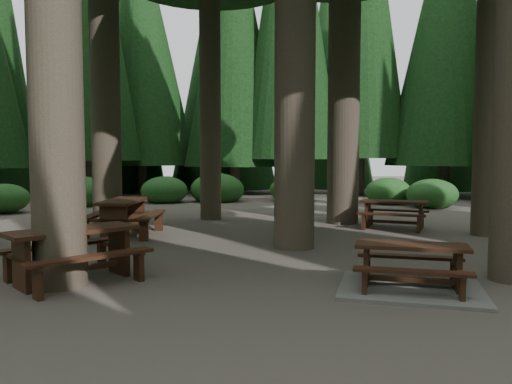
{
  "coord_description": "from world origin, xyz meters",
  "views": [
    {
      "loc": [
        0.25,
        -10.17,
        1.89
      ],
      "look_at": [
        -0.02,
        1.2,
        1.1
      ],
      "focal_mm": 35.0,
      "sensor_mm": 36.0,
      "label": 1
    }
  ],
  "objects_px": {
    "picnic_table_b": "(124,212)",
    "picnic_table_e": "(73,246)",
    "picnic_table_d": "(394,210)",
    "picnic_table_a": "(411,276)"
  },
  "relations": [
    {
      "from": "picnic_table_e",
      "to": "picnic_table_a",
      "type": "bearing_deg",
      "value": -48.75
    },
    {
      "from": "picnic_table_b",
      "to": "picnic_table_d",
      "type": "distance_m",
      "value": 6.97
    },
    {
      "from": "picnic_table_a",
      "to": "picnic_table_d",
      "type": "xyz_separation_m",
      "value": [
        1.32,
        6.24,
        0.28
      ]
    },
    {
      "from": "picnic_table_d",
      "to": "picnic_table_a",
      "type": "bearing_deg",
      "value": -80.54
    },
    {
      "from": "picnic_table_b",
      "to": "picnic_table_e",
      "type": "distance_m",
      "value": 4.5
    },
    {
      "from": "picnic_table_b",
      "to": "picnic_table_e",
      "type": "height_order",
      "value": "picnic_table_b"
    },
    {
      "from": "picnic_table_a",
      "to": "picnic_table_d",
      "type": "bearing_deg",
      "value": 91.74
    },
    {
      "from": "picnic_table_a",
      "to": "picnic_table_d",
      "type": "distance_m",
      "value": 6.39
    },
    {
      "from": "picnic_table_d",
      "to": "picnic_table_b",
      "type": "bearing_deg",
      "value": -147.2
    },
    {
      "from": "picnic_table_a",
      "to": "picnic_table_e",
      "type": "relative_size",
      "value": 0.96
    }
  ]
}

